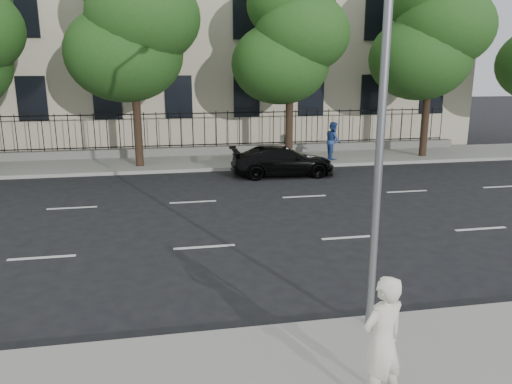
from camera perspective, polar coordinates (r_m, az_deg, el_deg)
ground at (r=10.84m, az=-4.76°, el=-10.87°), size 120.00×120.00×0.00m
far_sidewalk at (r=24.22m, az=-8.30°, el=3.36°), size 60.00×4.00×0.15m
lane_markings at (r=15.26m, az=-6.66°, el=-3.34°), size 49.60×4.62×0.01m
iron_fence at (r=25.79m, az=-8.53°, el=5.30°), size 30.00×0.50×2.20m
street_light at (r=8.74m, az=13.20°, el=17.54°), size 0.25×3.32×8.05m
tree_c at (r=23.23m, az=-13.91°, el=18.35°), size 5.89×5.50×9.80m
tree_d at (r=23.93m, az=3.96°, el=17.21°), size 5.34×4.94×8.84m
tree_e at (r=26.58m, az=19.42°, el=16.95°), size 5.71×5.31×9.46m
black_sedan at (r=21.33m, az=3.04°, el=3.56°), size 4.47×1.92×1.28m
woman_near at (r=7.03m, az=14.23°, el=-16.26°), size 0.78×0.64×1.85m
pedestrian_far at (r=24.58m, az=8.81°, el=5.83°), size 0.76×0.94×1.82m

